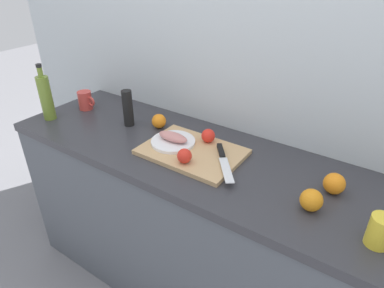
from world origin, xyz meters
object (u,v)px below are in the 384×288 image
object	(u,v)px
cutting_board	(192,152)
orange_0	(311,200)
coffee_mug_0	(381,232)
chef_knife	(223,158)
pepper_mill	(128,108)
fish_fillet	(173,137)
olive_oil_bottle	(46,97)
coffee_mug_1	(85,100)
white_plate	(173,142)

from	to	relation	value
cutting_board	orange_0	distance (m)	0.56
cutting_board	coffee_mug_0	world-z (taller)	coffee_mug_0
chef_knife	coffee_mug_0	xyz separation A→B (m)	(0.62, -0.13, 0.02)
cutting_board	pepper_mill	xyz separation A→B (m)	(-0.43, 0.05, 0.08)
fish_fillet	olive_oil_bottle	xyz separation A→B (m)	(-0.73, -0.13, 0.07)
coffee_mug_1	fish_fillet	bearing A→B (deg)	-5.41
orange_0	pepper_mill	xyz separation A→B (m)	(-0.98, 0.13, 0.05)
chef_knife	coffee_mug_0	distance (m)	0.64
olive_oil_bottle	pepper_mill	size ratio (longest dim) A/B	1.58
coffee_mug_1	chef_knife	bearing A→B (deg)	-3.42
orange_0	cutting_board	bearing A→B (deg)	172.47
fish_fillet	chef_knife	bearing A→B (deg)	1.74
chef_knife	orange_0	size ratio (longest dim) A/B	3.06
olive_oil_bottle	orange_0	xyz separation A→B (m)	(1.39, 0.06, -0.08)
coffee_mug_0	olive_oil_bottle	bearing A→B (deg)	-179.57
white_plate	olive_oil_bottle	xyz separation A→B (m)	(-0.73, -0.13, 0.10)
chef_knife	coffee_mug_1	bearing A→B (deg)	-132.12
chef_knife	pepper_mill	bearing A→B (deg)	-132.98
coffee_mug_0	chef_knife	bearing A→B (deg)	168.40
chef_knife	coffee_mug_1	world-z (taller)	coffee_mug_1
olive_oil_bottle	coffee_mug_1	world-z (taller)	olive_oil_bottle
olive_oil_bottle	pepper_mill	bearing A→B (deg)	24.32
coffee_mug_0	orange_0	xyz separation A→B (m)	(-0.22, 0.05, -0.01)
coffee_mug_1	cutting_board	bearing A→B (deg)	-4.73
orange_0	olive_oil_bottle	bearing A→B (deg)	-177.59
white_plate	pepper_mill	xyz separation A→B (m)	(-0.33, 0.05, 0.07)
coffee_mug_1	pepper_mill	xyz separation A→B (m)	(0.35, -0.01, 0.04)
fish_fillet	coffee_mug_1	world-z (taller)	coffee_mug_1
white_plate	chef_knife	bearing A→B (deg)	1.74
cutting_board	olive_oil_bottle	world-z (taller)	olive_oil_bottle
fish_fillet	coffee_mug_1	size ratio (longest dim) A/B	1.31
chef_knife	coffee_mug_1	size ratio (longest dim) A/B	2.10
fish_fillet	coffee_mug_1	distance (m)	0.67
coffee_mug_0	coffee_mug_1	world-z (taller)	coffee_mug_0
fish_fillet	orange_0	size ratio (longest dim) A/B	1.91
olive_oil_bottle	coffee_mug_0	xyz separation A→B (m)	(1.62, 0.01, -0.07)
chef_knife	coffee_mug_1	xyz separation A→B (m)	(-0.93, 0.06, 0.02)
cutting_board	white_plate	xyz separation A→B (m)	(-0.11, 0.00, 0.02)
olive_oil_bottle	orange_0	size ratio (longest dim) A/B	3.75
orange_0	white_plate	bearing A→B (deg)	173.61
coffee_mug_0	pepper_mill	distance (m)	1.22
orange_0	coffee_mug_1	bearing A→B (deg)	174.11
cutting_board	pepper_mill	size ratio (longest dim) A/B	2.33
white_plate	coffee_mug_0	distance (m)	0.89
fish_fillet	pepper_mill	world-z (taller)	pepper_mill
cutting_board	orange_0	xyz separation A→B (m)	(0.55, -0.07, 0.03)
cutting_board	orange_0	bearing A→B (deg)	-7.53
white_plate	orange_0	size ratio (longest dim) A/B	2.55
coffee_mug_0	orange_0	distance (m)	0.23
cutting_board	olive_oil_bottle	xyz separation A→B (m)	(-0.84, -0.13, 0.11)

